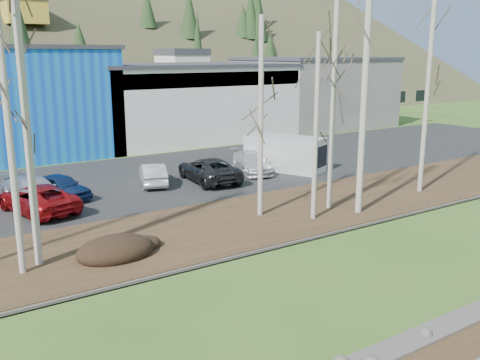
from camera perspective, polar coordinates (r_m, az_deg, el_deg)
dirt_strip at (r=15.42m, az=20.64°, el=-17.55°), size 80.00×1.80×0.03m
near_bank_rocks at (r=15.93m, az=17.61°, el=-16.30°), size 80.00×0.80×0.50m
river at (r=18.41m, az=7.48°, el=-11.53°), size 80.00×8.00×0.90m
far_bank_rocks at (r=21.40m, az=0.20°, el=-7.76°), size 80.00×0.80×0.46m
far_bank at (r=23.94m, az=-4.10°, el=-5.28°), size 80.00×7.00×0.15m
parking_lot at (r=33.14m, az=-13.14°, el=-0.32°), size 80.00×14.00×0.14m
building_white at (r=50.11m, az=-6.16°, el=8.38°), size 18.36×12.24×6.80m
building_grey at (r=59.22m, az=7.85°, el=9.33°), size 14.28×12.24×7.30m
dirt_mound at (r=21.08m, az=-13.15°, el=-7.17°), size 3.01×2.13×0.59m
birch_1 at (r=20.08m, az=-21.74°, el=4.60°), size 0.27×0.27×9.67m
birch_2 at (r=19.36m, az=-23.64°, el=7.06°), size 0.23×0.23×11.62m
birch_3 at (r=24.80m, az=2.23°, el=6.53°), size 0.24×0.24×9.23m
birch_4 at (r=24.52m, az=8.10°, el=5.46°), size 0.22×0.22×8.49m
birch_5 at (r=25.79m, az=13.12°, el=8.92°), size 0.31×0.31×11.43m
birch_6 at (r=26.36m, az=9.88°, el=7.77°), size 0.25×0.25×10.16m
birch_7 at (r=30.90m, az=19.45°, el=10.16°), size 0.25×0.25×12.46m
car_2 at (r=27.76m, az=-20.77°, el=-1.86°), size 3.39×5.41×1.39m
car_3 at (r=29.21m, az=-21.17°, el=-1.13°), size 2.79×5.19×1.43m
car_4 at (r=29.97m, az=-18.54°, el=-0.68°), size 2.70×4.14×1.31m
car_5 at (r=31.87m, az=-9.28°, el=0.63°), size 2.53×4.11×1.28m
car_6 at (r=32.31m, az=-3.36°, el=1.12°), size 2.96×5.47×1.46m
car_7 at (r=34.78m, az=1.24°, el=1.92°), size 3.23×4.97×1.34m
van_white at (r=35.42m, az=5.12°, el=2.83°), size 4.00×5.56×2.24m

